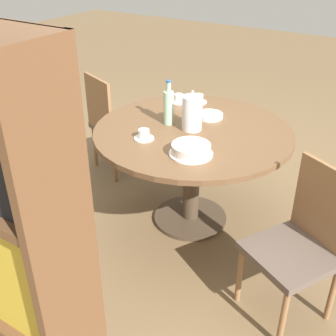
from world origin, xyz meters
The scene contains 11 objects.
ground_plane centered at (0.00, 0.00, 0.00)m, with size 14.00×14.00×0.00m, color brown.
dining_table centered at (0.00, 0.00, 0.62)m, with size 1.35×1.35×0.75m.
chair_a centered at (-0.91, 0.42, 0.47)m, with size 0.57×0.57×0.89m.
chair_b centered at (0.96, -0.31, 0.47)m, with size 0.54×0.54×0.89m.
coffee_pot centered at (0.01, 0.01, 0.88)m, with size 0.14×0.14×0.27m.
water_bottle centered at (0.19, 0.01, 0.88)m, with size 0.07×0.07×0.31m.
cake_main centered at (-0.17, 0.33, 0.79)m, with size 0.27×0.27×0.07m.
cup_a centered at (0.35, -0.38, 0.78)m, with size 0.13×0.13×0.07m.
cup_b centered at (0.19, 0.30, 0.78)m, with size 0.13×0.13×0.07m.
cup_c centered at (0.21, -0.46, 0.78)m, with size 0.13×0.13×0.07m.
plate_stack centered at (0.00, -0.24, 0.77)m, with size 0.19×0.19×0.03m.
Camera 1 is at (-1.26, 2.30, 1.94)m, focal length 45.00 mm.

